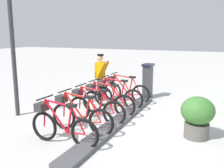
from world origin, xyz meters
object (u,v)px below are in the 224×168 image
bike_docked_3 (94,107)px  bike_docked_5 (61,125)px  lamp_post (10,17)px  worker_near_rack (100,75)px  planter_bush (197,115)px  payment_kiosk (148,80)px  bike_docked_1 (116,95)px  bike_docked_0 (124,90)px  bike_docked_2 (106,100)px  bike_docked_4 (79,115)px

bike_docked_3 → bike_docked_5: bearing=90.0°
lamp_post → bike_docked_3: bearing=-170.9°
worker_near_rack → planter_bush: 4.11m
payment_kiosk → bike_docked_1: 1.77m
lamp_post → planter_bush: size_ratio=4.49×
bike_docked_0 → payment_kiosk: bearing=-122.1°
bike_docked_5 → bike_docked_0: bearing=-90.0°
bike_docked_3 → bike_docked_5: (0.00, 1.51, 0.00)m
bike_docked_5 → payment_kiosk: bearing=-97.0°
bike_docked_2 → bike_docked_3: same height
bike_docked_1 → bike_docked_4: bearing=90.0°
bike_docked_1 → bike_docked_4: size_ratio=1.00×
bike_docked_2 → bike_docked_3: (0.00, 0.75, 0.00)m
bike_docked_0 → lamp_post: size_ratio=0.39×
bike_docked_2 → lamp_post: bearing=25.7°
bike_docked_5 → worker_near_rack: size_ratio=1.04×
bike_docked_4 → bike_docked_5: bearing=90.0°
bike_docked_2 → bike_docked_4: bearing=90.0°
bike_docked_0 → bike_docked_4: 3.01m
bike_docked_0 → lamp_post: (2.34, 2.63, 2.39)m
planter_bush → lamp_post: bearing=4.9°
bike_docked_0 → worker_near_rack: 1.00m
worker_near_rack → planter_bush: bearing=149.1°
bike_docked_2 → lamp_post: 3.53m
bike_docked_3 → planter_bush: 2.65m
bike_docked_3 → bike_docked_4: (0.00, 0.75, 0.00)m
bike_docked_3 → planter_bush: (-2.64, -0.05, 0.11)m
bike_docked_4 → lamp_post: (2.34, -0.38, 2.39)m
bike_docked_0 → bike_docked_4: (0.00, 3.01, 0.00)m
bike_docked_5 → worker_near_rack: worker_near_rack is taller
payment_kiosk → lamp_post: lamp_post is taller
bike_docked_4 → worker_near_rack: size_ratio=1.04×
bike_docked_1 → worker_near_rack: 1.19m
payment_kiosk → bike_docked_4: (0.57, 3.92, -0.24)m
bike_docked_1 → bike_docked_3: size_ratio=1.00×
payment_kiosk → worker_near_rack: 1.78m
payment_kiosk → bike_docked_0: (0.57, 0.91, -0.24)m
bike_docked_3 → planter_bush: bike_docked_3 is taller
worker_near_rack → payment_kiosk: bearing=-144.9°
payment_kiosk → bike_docked_1: size_ratio=0.74×
bike_docked_3 → bike_docked_5: 1.51m
payment_kiosk → bike_docked_4: bearing=81.7°
payment_kiosk → bike_docked_0: size_ratio=0.74×
bike_docked_2 → worker_near_rack: 1.72m
bike_docked_0 → worker_near_rack: size_ratio=1.04×
bike_docked_2 → planter_bush: bearing=165.2°
bike_docked_2 → bike_docked_3: 0.75m
bike_docked_4 → bike_docked_0: bearing=-90.0°
bike_docked_2 → bike_docked_4: size_ratio=1.00×
worker_near_rack → bike_docked_0: bearing=-173.1°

